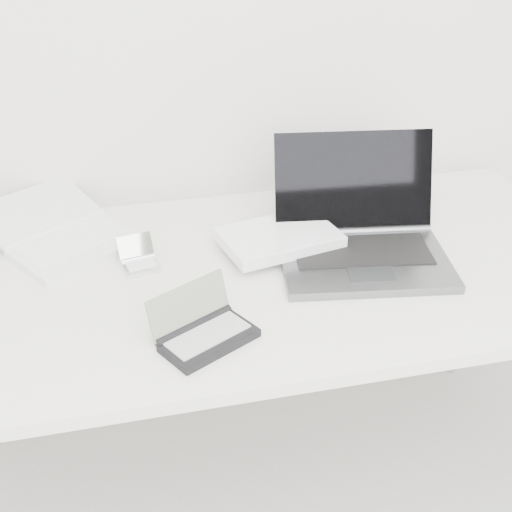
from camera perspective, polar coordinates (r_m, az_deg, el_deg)
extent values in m
cube|color=white|center=(1.65, 0.69, -1.42)|extent=(1.60, 0.80, 0.03)
cylinder|color=silver|center=(2.38, 16.37, -2.23)|extent=(0.04, 0.04, 0.70)
cube|color=#5D5F62|center=(1.66, 8.70, -0.55)|extent=(0.42, 0.32, 0.02)
cube|color=black|center=(1.69, 8.47, 0.44)|extent=(0.33, 0.19, 0.00)
cube|color=black|center=(1.76, 7.81, 5.93)|extent=(0.39, 0.14, 0.23)
cylinder|color=#5D5F62|center=(1.77, 7.83, 1.94)|extent=(0.38, 0.08, 0.02)
cube|color=#3B3D40|center=(1.61, 9.21, -1.42)|extent=(0.11, 0.08, 0.00)
cube|color=white|center=(1.70, 1.86, 1.49)|extent=(0.30, 0.23, 0.03)
cube|color=white|center=(1.69, 1.87, 1.92)|extent=(0.29, 0.23, 0.00)
cube|color=white|center=(1.76, -14.09, 0.68)|extent=(0.34, 0.31, 0.02)
cube|color=white|center=(1.77, -14.47, 1.23)|extent=(0.27, 0.23, 0.00)
cube|color=white|center=(1.89, -17.22, 3.49)|extent=(0.33, 0.29, 0.05)
cylinder|color=white|center=(1.83, -15.74, 2.02)|extent=(0.25, 0.16, 0.02)
cube|color=silver|center=(1.66, -9.14, -0.90)|extent=(0.09, 0.07, 0.01)
cube|color=silver|center=(1.66, -9.16, -0.68)|extent=(0.07, 0.04, 0.00)
cube|color=gray|center=(1.68, -9.65, 0.77)|extent=(0.08, 0.04, 0.05)
cylinder|color=silver|center=(1.68, -9.43, -0.22)|extent=(0.08, 0.03, 0.01)
cube|color=black|center=(1.41, -3.74, -6.76)|extent=(0.21, 0.17, 0.02)
cube|color=#979797|center=(1.41, -3.88, -6.33)|extent=(0.18, 0.14, 0.00)
cube|color=slate|center=(1.42, -5.41, -3.94)|extent=(0.18, 0.11, 0.09)
cylinder|color=black|center=(1.44, -4.97, -5.58)|extent=(0.17, 0.10, 0.02)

